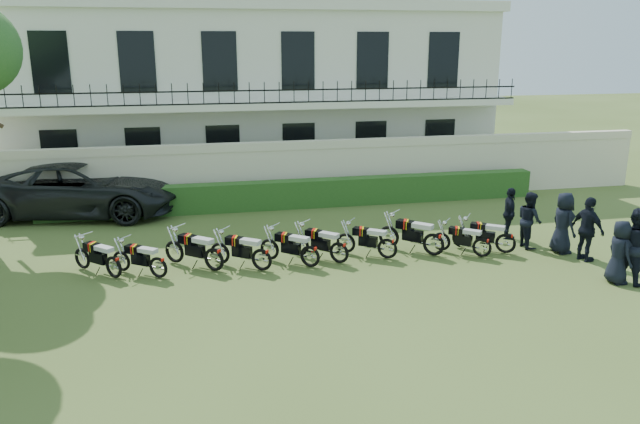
% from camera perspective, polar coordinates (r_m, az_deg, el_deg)
% --- Properties ---
extents(ground, '(100.00, 100.00, 0.00)m').
position_cam_1_polar(ground, '(15.80, -0.81, -6.32)').
color(ground, '#415220').
rests_on(ground, ground).
extents(perimeter_wall, '(30.00, 0.35, 2.30)m').
position_cam_1_polar(perimeter_wall, '(23.06, -4.74, 3.63)').
color(perimeter_wall, beige).
rests_on(perimeter_wall, ground).
extents(hedge, '(18.00, 0.60, 1.00)m').
position_cam_1_polar(hedge, '(22.58, -1.92, 1.67)').
color(hedge, '#1F4A1A').
rests_on(hedge, ground).
extents(building, '(20.40, 9.60, 7.40)m').
position_cam_1_polar(building, '(28.58, -6.45, 10.99)').
color(building, silver).
rests_on(building, ground).
extents(motorcycle_0, '(1.35, 1.33, 0.98)m').
position_cam_1_polar(motorcycle_0, '(16.63, -18.38, -4.34)').
color(motorcycle_0, black).
rests_on(motorcycle_0, ground).
extents(motorcycle_1, '(1.45, 1.09, 0.95)m').
position_cam_1_polar(motorcycle_1, '(16.32, -14.59, -4.48)').
color(motorcycle_1, black).
rests_on(motorcycle_1, ground).
extents(motorcycle_2, '(1.55, 1.34, 1.06)m').
position_cam_1_polar(motorcycle_2, '(16.47, -9.69, -3.80)').
color(motorcycle_2, black).
rests_on(motorcycle_2, ground).
extents(motorcycle_3, '(1.57, 1.17, 1.02)m').
position_cam_1_polar(motorcycle_3, '(16.34, -5.36, -3.88)').
color(motorcycle_3, black).
rests_on(motorcycle_3, ground).
extents(motorcycle_4, '(1.48, 1.26, 1.01)m').
position_cam_1_polar(motorcycle_4, '(16.53, -0.91, -3.60)').
color(motorcycle_4, black).
rests_on(motorcycle_4, ground).
extents(motorcycle_5, '(1.40, 1.34, 1.01)m').
position_cam_1_polar(motorcycle_5, '(16.82, 1.77, -3.26)').
color(motorcycle_5, black).
rests_on(motorcycle_5, ground).
extents(motorcycle_6, '(1.51, 1.13, 0.98)m').
position_cam_1_polar(motorcycle_6, '(17.27, 6.20, -2.90)').
color(motorcycle_6, black).
rests_on(motorcycle_6, ground).
extents(motorcycle_7, '(1.52, 1.47, 1.10)m').
position_cam_1_polar(motorcycle_7, '(17.68, 10.37, -2.44)').
color(motorcycle_7, black).
rests_on(motorcycle_7, ground).
extents(motorcycle_8, '(1.35, 1.17, 0.93)m').
position_cam_1_polar(motorcycle_8, '(17.88, 14.62, -2.76)').
color(motorcycle_8, black).
rests_on(motorcycle_8, ground).
extents(motorcycle_9, '(1.52, 1.13, 0.99)m').
position_cam_1_polar(motorcycle_9, '(18.37, 16.64, -2.35)').
color(motorcycle_9, black).
rests_on(motorcycle_9, ground).
extents(suv, '(7.12, 4.25, 1.85)m').
position_cam_1_polar(suv, '(22.99, -21.06, 1.98)').
color(suv, black).
rests_on(suv, ground).
extents(officer_0, '(0.56, 0.82, 1.61)m').
position_cam_1_polar(officer_0, '(17.10, 25.70, -3.32)').
color(officer_0, black).
rests_on(officer_0, ground).
extents(officer_1, '(0.89, 1.05, 1.91)m').
position_cam_1_polar(officer_1, '(17.28, 26.84, -2.75)').
color(officer_1, black).
rests_on(officer_1, ground).
extents(officer_2, '(0.66, 1.12, 1.79)m').
position_cam_1_polar(officer_2, '(18.44, 23.28, -1.46)').
color(officer_2, black).
rests_on(officer_2, ground).
extents(officer_3, '(0.60, 0.89, 1.76)m').
position_cam_1_polar(officer_3, '(18.91, 21.35, -0.93)').
color(officer_3, black).
rests_on(officer_3, ground).
extents(officer_4, '(0.66, 0.83, 1.65)m').
position_cam_1_polar(officer_4, '(19.10, 18.60, -0.67)').
color(officer_4, black).
rests_on(officer_4, ground).
extents(officer_5, '(0.65, 1.00, 1.58)m').
position_cam_1_polar(officer_5, '(19.76, 16.93, -0.12)').
color(officer_5, black).
rests_on(officer_5, ground).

